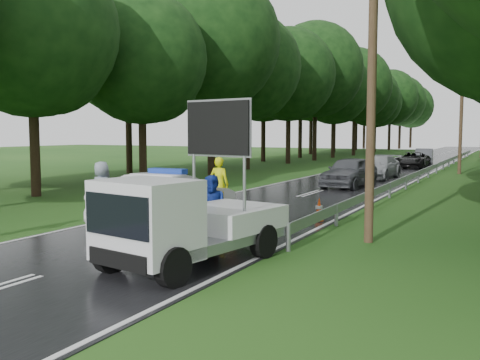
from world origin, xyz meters
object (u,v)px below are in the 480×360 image
Objects in this scene: police_sedan at (168,200)px; work_truck at (184,222)px; officer at (219,184)px; queue_car_fourth at (424,156)px; queue_car_first at (349,172)px; queue_car_second at (378,167)px; civilian at (213,207)px; queue_car_third at (413,160)px; barrier at (194,197)px.

work_truck reaches higher than police_sedan.
officer is 33.82m from queue_car_fourth.
queue_car_first is 1.12× the size of queue_car_fourth.
queue_car_first is 6.00m from queue_car_second.
civilian is at bearing -83.85° from queue_car_first.
queue_car_second is (1.84, 20.34, -0.10)m from police_sedan.
civilian reaches higher than queue_car_first.
queue_car_third is at bearing 94.79° from civilian.
queue_car_first reaches higher than barrier.
barrier is 1.44× the size of civilian.
police_sedan is 2.06× the size of barrier.
officer is at bearing -93.94° from queue_car_third.
officer reaches higher than civilian.
barrier is at bearing 137.02° from civilian.
officer reaches higher than barrier.
civilian is at bearing -36.12° from barrier.
police_sedan is 1.34m from barrier.
queue_car_fourth is at bearing 101.08° from work_truck.
work_truck is at bearing 110.96° from officer.
queue_car_second is at bearing 95.63° from civilian.
officer is at bearing 108.93° from barrier.
civilian reaches higher than queue_car_third.
queue_car_first is 16.97m from queue_car_third.
civilian reaches higher than queue_car_fourth.
queue_car_third reaches higher than barrier.
barrier is 0.53× the size of queue_car_first.
civilian is 0.35× the size of queue_car_second.
queue_car_fourth is (2.06, 35.97, -0.10)m from barrier.
queue_car_fourth is at bearing 92.03° from queue_car_second.
barrier is (-3.06, 5.24, -0.19)m from work_truck.
work_truck reaches higher than queue_car_third.
queue_car_third is (0.31, 10.97, -0.07)m from queue_car_second.
civilian is 38.24m from queue_car_fourth.
queue_car_fourth is (-0.00, 6.00, 0.04)m from queue_car_third.
civilian reaches higher than queue_car_second.
police_sedan reaches higher than queue_car_first.
queue_car_second is 1.06× the size of queue_car_third.
civilian is 21.28m from queue_car_second.
queue_car_third is (0.00, 32.24, -0.22)m from civilian.
officer is at bearing -95.49° from queue_car_first.
police_sedan is 3.58m from officer.
queue_car_second is at bearing -90.74° from queue_car_third.
queue_car_fourth is at bearing 98.38° from barrier.
work_truck is at bearing -87.48° from queue_car_third.
work_truck is at bearing -66.57° from civilian.
police_sedan is 1.09× the size of queue_car_first.
queue_car_third is at bearing -85.91° from police_sedan.
queue_car_second is at bearing 102.79° from work_truck.
queue_car_first is (1.89, 10.77, -0.20)m from officer.
officer is 16.90m from queue_car_second.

